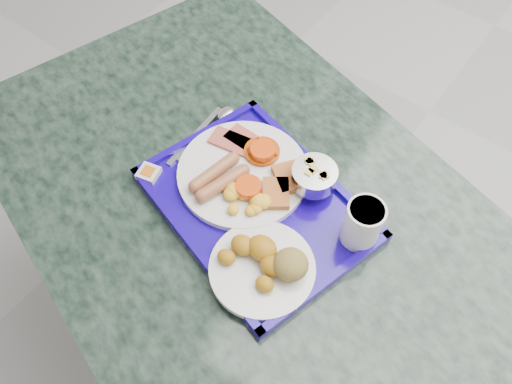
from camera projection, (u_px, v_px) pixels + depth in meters
table at (242, 238)px, 1.11m from camera, size 1.29×1.04×0.71m
tray at (256, 205)px, 0.93m from camera, size 0.47×0.40×0.02m
main_plate at (245, 174)px, 0.95m from camera, size 0.25×0.25×0.04m
bread_plate at (267, 264)px, 0.84m from camera, size 0.18×0.18×0.06m
fruit_bowl at (314, 176)px, 0.92m from camera, size 0.08×0.08×0.06m
juice_cup at (363, 223)px, 0.85m from camera, size 0.07×0.07×0.09m
spoon at (219, 121)px, 1.03m from camera, size 0.03×0.17×0.01m
knife at (195, 136)px, 1.01m from camera, size 0.03×0.18×0.00m
jam_packet at (149, 173)px, 0.96m from camera, size 0.05×0.05×0.02m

